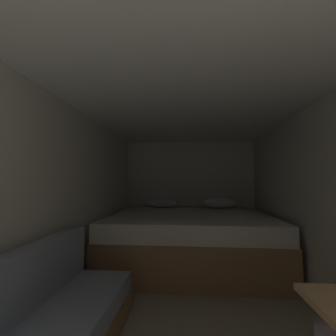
% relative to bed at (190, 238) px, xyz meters
% --- Properties ---
extents(ground_plane, '(6.86, 6.86, 0.00)m').
position_rel_bed_xyz_m(ground_plane, '(0.00, -1.39, -0.37)').
color(ground_plane, '#A39984').
extents(wall_back, '(2.50, 0.05, 1.97)m').
position_rel_bed_xyz_m(wall_back, '(0.00, 1.06, 0.61)').
color(wall_back, silver).
rests_on(wall_back, ground).
extents(wall_left, '(0.05, 4.86, 1.97)m').
position_rel_bed_xyz_m(wall_left, '(-1.23, -1.39, 0.61)').
color(wall_left, silver).
rests_on(wall_left, ground).
extents(wall_right, '(0.05, 4.86, 1.97)m').
position_rel_bed_xyz_m(wall_right, '(1.23, -1.39, 0.61)').
color(wall_right, silver).
rests_on(wall_right, ground).
extents(ceiling_slab, '(2.50, 4.86, 0.05)m').
position_rel_bed_xyz_m(ceiling_slab, '(0.00, -1.39, 1.62)').
color(ceiling_slab, white).
rests_on(ceiling_slab, wall_left).
extents(bed, '(2.28, 2.01, 0.92)m').
position_rel_bed_xyz_m(bed, '(0.00, 0.00, 0.00)').
color(bed, '#9E7247').
rests_on(bed, ground).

